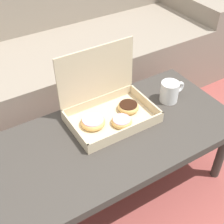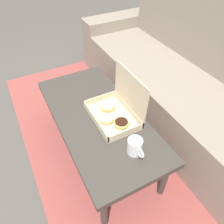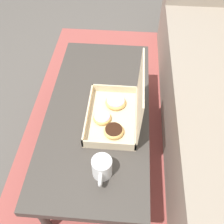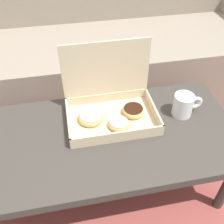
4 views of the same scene
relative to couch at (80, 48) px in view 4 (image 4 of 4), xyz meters
name	(u,v)px [view 4 (image 4 of 4)]	position (x,y,z in m)	size (l,w,h in m)	color
ground_plane	(102,178)	(0.00, -0.80, -0.33)	(12.00, 12.00, 0.00)	#514C47
area_rug	(93,135)	(0.00, -0.50, -0.32)	(2.68, 1.75, 0.01)	#994742
couch	(80,48)	(0.00, 0.00, 0.00)	(2.56, 0.78, 0.98)	gray
coffee_table	(101,142)	(0.00, -0.85, 0.02)	(1.16, 0.54, 0.38)	#3D3833
pastry_box	(111,106)	(0.06, -0.74, 0.12)	(0.38, 0.27, 0.31)	beige
coffee_mug	(184,105)	(0.38, -0.79, 0.11)	(0.13, 0.09, 0.10)	white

